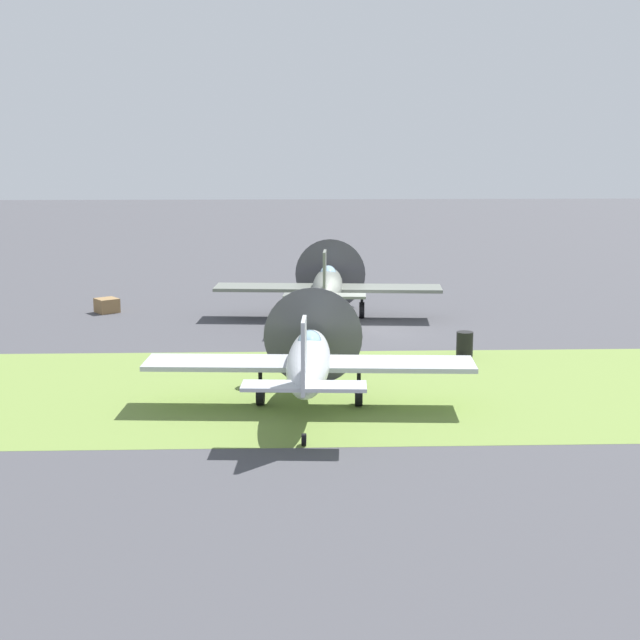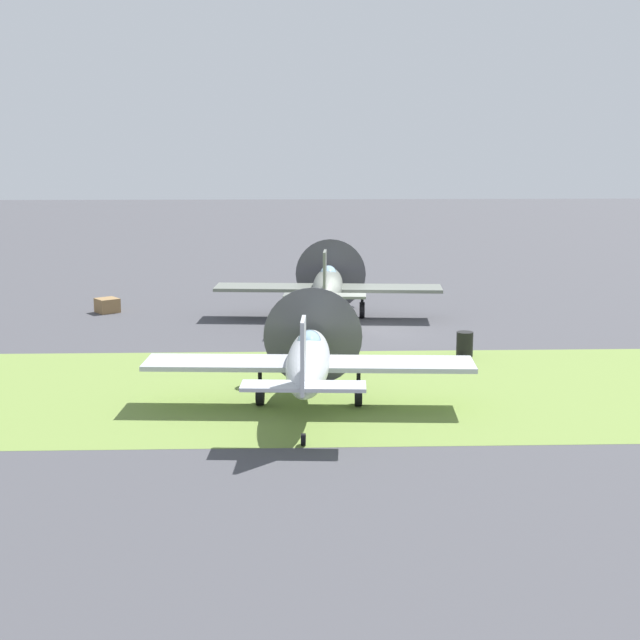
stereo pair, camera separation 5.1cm
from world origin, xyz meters
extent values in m
plane|color=#424247|center=(0.00, 0.00, 0.00)|extent=(160.00, 160.00, 0.00)
cube|color=olive|center=(0.00, -9.24, 0.00)|extent=(120.00, 11.00, 0.01)
ellipsoid|color=slate|center=(-1.33, 2.39, 1.48)|extent=(1.82, 7.03, 1.27)
cube|color=slate|center=(-1.30, 2.80, 1.33)|extent=(9.92, 2.52, 0.14)
cube|color=slate|center=(-1.58, -0.77, 2.40)|extent=(0.19, 1.13, 1.94)
cube|color=slate|center=(-1.58, -0.77, 1.58)|extent=(3.34, 1.18, 0.10)
cone|color=#B7B24C|center=(-1.03, 6.11, 1.48)|extent=(0.71, 0.77, 0.65)
cylinder|color=#4C4C51|center=(-1.04, 5.90, 1.48)|extent=(3.26, 0.30, 3.27)
ellipsoid|color=#8CB2C6|center=(-1.28, 3.00, 1.93)|extent=(0.83, 1.48, 0.72)
cylinder|color=black|center=(-2.77, 3.02, 0.35)|extent=(0.28, 0.71, 0.70)
cylinder|color=black|center=(-2.77, 3.02, 0.84)|extent=(0.12, 0.12, 0.98)
cylinder|color=black|center=(0.19, 2.78, 0.35)|extent=(0.28, 0.71, 0.70)
cylinder|color=black|center=(0.19, 2.78, 0.84)|extent=(0.12, 0.12, 0.98)
cylinder|color=black|center=(-1.59, -0.87, 0.16)|extent=(0.15, 0.34, 0.33)
ellipsoid|color=#B2B7BC|center=(-2.47, -11.34, 1.45)|extent=(1.68, 6.89, 1.24)
cube|color=#B2B7BC|center=(-2.45, -10.94, 1.30)|extent=(9.72, 2.32, 0.14)
cube|color=#B2B7BC|center=(-2.67, -14.44, 2.36)|extent=(0.17, 1.11, 1.91)
cube|color=#B2B7BC|center=(-2.67, -14.44, 1.55)|extent=(3.26, 1.11, 0.10)
cone|color=#B7B24C|center=(-2.24, -7.69, 1.45)|extent=(0.69, 0.74, 0.64)
cylinder|color=#4C4C51|center=(-2.25, -7.89, 1.45)|extent=(3.21, 0.25, 3.21)
ellipsoid|color=#8CB2C6|center=(-2.44, -10.74, 1.89)|extent=(0.79, 1.45, 0.70)
cylinder|color=black|center=(-3.89, -10.74, 0.34)|extent=(0.26, 0.69, 0.68)
cylinder|color=black|center=(-3.89, -10.74, 0.82)|extent=(0.12, 0.12, 0.96)
cylinder|color=black|center=(-0.99, -10.93, 0.34)|extent=(0.26, 0.69, 0.68)
cylinder|color=black|center=(-0.99, -10.93, 0.82)|extent=(0.12, 0.12, 0.96)
cylinder|color=black|center=(-2.68, -14.54, 0.16)|extent=(0.14, 0.33, 0.32)
cylinder|color=#2D3342|center=(-0.83, 9.37, 0.44)|extent=(0.30, 0.30, 0.88)
cylinder|color=#2D3342|center=(-0.83, 9.37, 1.19)|extent=(0.38, 0.38, 0.62)
sphere|color=tan|center=(-0.83, 9.37, 1.61)|extent=(0.23, 0.23, 0.23)
cylinder|color=#2D3342|center=(-1.08, 9.28, 1.19)|extent=(0.11, 0.11, 0.59)
cylinder|color=#2D3342|center=(-0.58, 9.45, 1.19)|extent=(0.11, 0.11, 0.59)
cylinder|color=black|center=(3.32, -4.68, 0.45)|extent=(0.60, 0.60, 0.90)
cube|color=olive|center=(-11.18, 4.49, 0.32)|extent=(1.25, 1.25, 0.64)
camera|label=1|loc=(-3.12, -38.07, 7.89)|focal=53.59mm
camera|label=2|loc=(-3.07, -38.07, 7.89)|focal=53.59mm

